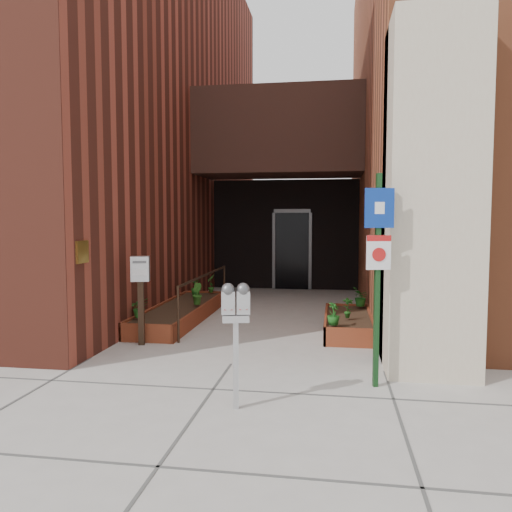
% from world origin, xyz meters
% --- Properties ---
extents(ground, '(80.00, 80.00, 0.00)m').
position_xyz_m(ground, '(0.00, 0.00, 0.00)').
color(ground, '#9E9991').
rests_on(ground, ground).
extents(architecture, '(20.00, 14.60, 10.00)m').
position_xyz_m(architecture, '(-0.18, 6.89, 4.98)').
color(architecture, maroon).
rests_on(architecture, ground).
extents(planter_left, '(0.90, 3.60, 0.30)m').
position_xyz_m(planter_left, '(-1.55, 2.70, 0.13)').
color(planter_left, maroon).
rests_on(planter_left, ground).
extents(planter_right, '(0.80, 2.20, 0.30)m').
position_xyz_m(planter_right, '(1.60, 2.20, 0.13)').
color(planter_right, maroon).
rests_on(planter_right, ground).
extents(handrail, '(0.04, 3.34, 0.90)m').
position_xyz_m(handrail, '(-1.05, 2.65, 0.75)').
color(handrail, black).
rests_on(handrail, ground).
extents(parking_meter, '(0.30, 0.17, 1.30)m').
position_xyz_m(parking_meter, '(0.37, -1.52, 1.01)').
color(parking_meter, '#AFAFB2').
rests_on(parking_meter, ground).
extents(sign_post, '(0.33, 0.11, 2.46)m').
position_xyz_m(sign_post, '(1.84, -0.62, 1.51)').
color(sign_post, '#143717').
rests_on(sign_post, ground).
extents(payment_dropbox, '(0.32, 0.27, 1.37)m').
position_xyz_m(payment_dropbox, '(-1.58, 0.80, 0.99)').
color(payment_dropbox, black).
rests_on(payment_dropbox, ground).
extents(shrub_left_a, '(0.42, 0.42, 0.33)m').
position_xyz_m(shrub_left_a, '(-1.85, 1.41, 0.46)').
color(shrub_left_a, '#1D5E1B').
rests_on(shrub_left_a, planter_left).
extents(shrub_left_b, '(0.32, 0.32, 0.41)m').
position_xyz_m(shrub_left_b, '(-1.25, 2.77, 0.51)').
color(shrub_left_b, '#2A621C').
rests_on(shrub_left_b, planter_left).
extents(shrub_left_c, '(0.28, 0.28, 0.36)m').
position_xyz_m(shrub_left_c, '(-1.59, 3.89, 0.48)').
color(shrub_left_c, '#195217').
rests_on(shrub_left_c, planter_left).
extents(shrub_left_d, '(0.27, 0.27, 0.40)m').
position_xyz_m(shrub_left_d, '(-1.35, 4.30, 0.50)').
color(shrub_left_d, '#26631C').
rests_on(shrub_left_d, planter_left).
extents(shrub_right_a, '(0.26, 0.26, 0.35)m').
position_xyz_m(shrub_right_a, '(1.35, 1.30, 0.47)').
color(shrub_right_a, '#185217').
rests_on(shrub_right_a, planter_right).
extents(shrub_right_b, '(0.23, 0.23, 0.35)m').
position_xyz_m(shrub_right_b, '(1.58, 1.90, 0.47)').
color(shrub_right_b, '#1A5117').
rests_on(shrub_right_b, planter_right).
extents(shrub_right_c, '(0.36, 0.36, 0.36)m').
position_xyz_m(shrub_right_c, '(1.85, 3.02, 0.48)').
color(shrub_right_c, '#195A1A').
rests_on(shrub_right_c, planter_right).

